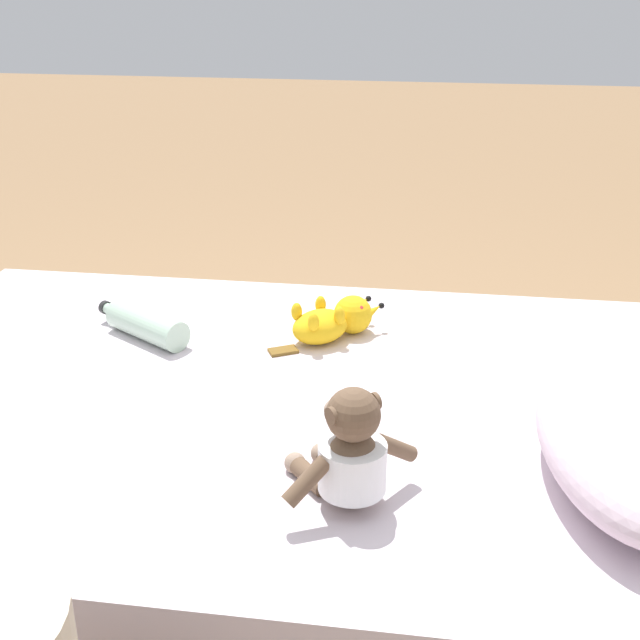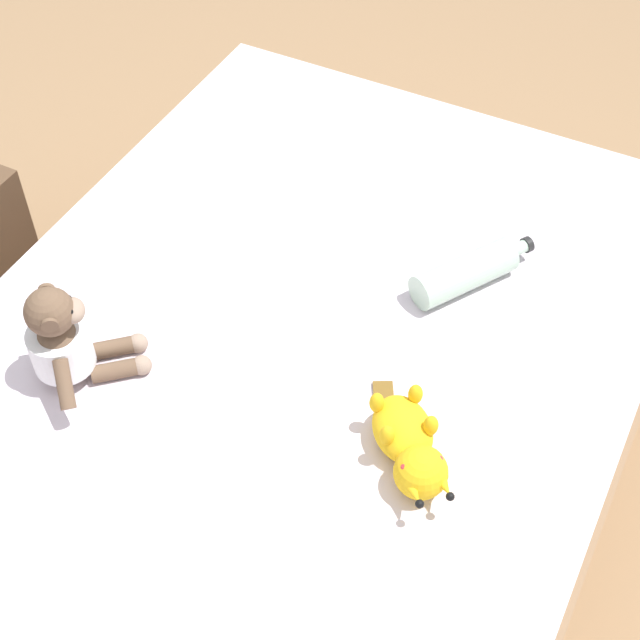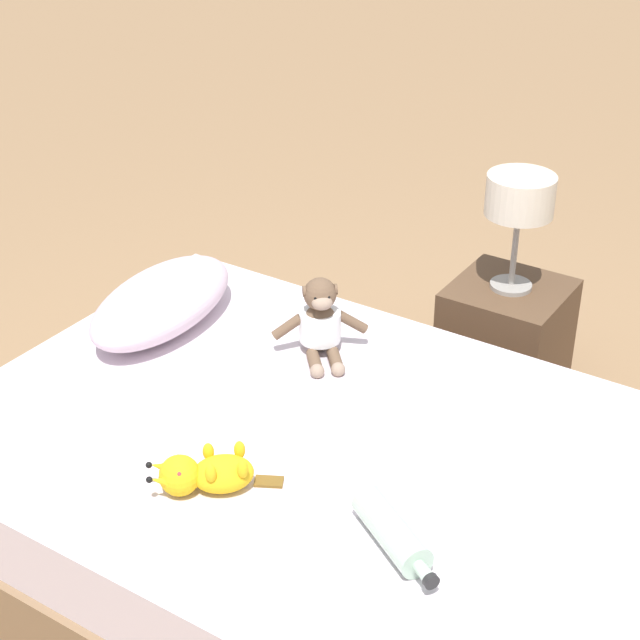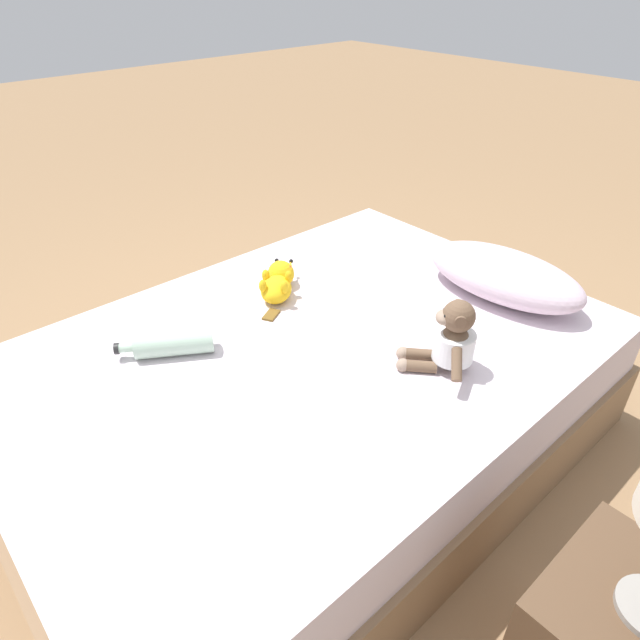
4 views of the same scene
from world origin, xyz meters
The scene contains 6 objects.
ground_plane centered at (0.00, 0.00, 0.00)m, with size 16.00×16.00×0.00m, color #93704C.
bed centered at (0.00, 0.00, 0.23)m, with size 1.39×1.98×0.46m.
pillow centered at (0.23, 0.72, 0.55)m, with size 0.61×0.34×0.17m.
plush_monkey centered at (0.36, 0.23, 0.56)m, with size 0.26×0.26×0.24m.
plush_yellow_creature centered at (-0.32, 0.12, 0.51)m, with size 0.26×0.28×0.10m.
glass_bottle centered at (-0.25, -0.35, 0.50)m, with size 0.21×0.28×0.08m.
Camera 4 is at (1.10, -0.93, 1.52)m, focal length 31.02 mm.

